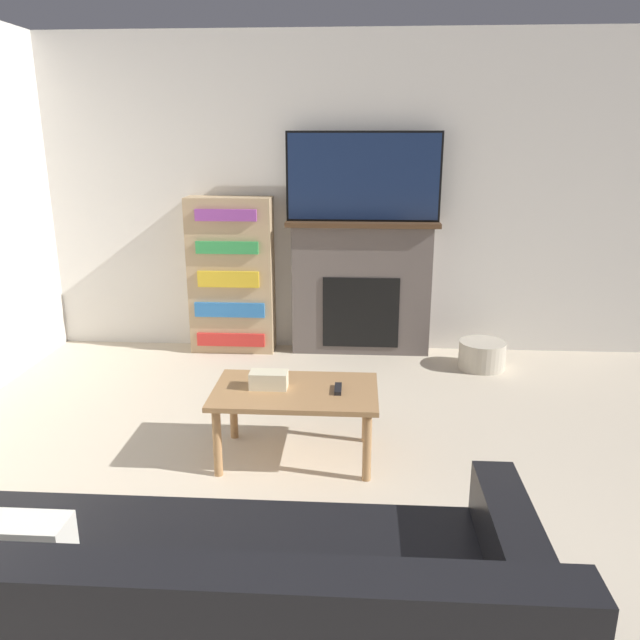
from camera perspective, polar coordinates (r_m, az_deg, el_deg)
wall_back at (r=5.50m, az=0.07°, el=11.14°), size 5.80×0.06×2.70m
fireplace at (r=5.47m, az=3.79°, el=2.98°), size 1.30×0.28×1.17m
tv at (r=5.31m, az=3.98°, el=12.92°), size 1.29×0.03×0.74m
couch at (r=2.39m, az=-12.12°, el=-25.68°), size 2.36×1.00×0.80m
coffee_table at (r=3.69m, az=-2.26°, el=-7.17°), size 0.96×0.59×0.44m
tissue_box at (r=3.68m, az=-4.71°, el=-5.47°), size 0.22×0.12×0.10m
remote_control at (r=3.64m, az=1.66°, el=-6.31°), size 0.04×0.15×0.02m
bookshelf at (r=5.54m, az=-8.10°, el=4.01°), size 0.73×0.29×1.37m
storage_basket at (r=5.37m, az=14.58°, el=-3.09°), size 0.38×0.38×0.23m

